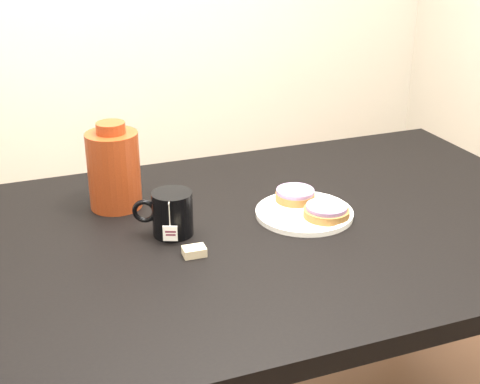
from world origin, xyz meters
The scene contains 7 objects.
table centered at (0.00, 0.00, 0.67)m, with size 1.40×0.90×0.75m.
plate centered at (0.08, 0.01, 0.76)m, with size 0.22×0.22×0.02m.
bagel_back centered at (0.09, 0.07, 0.78)m, with size 0.09×0.09×0.03m.
bagel_front centered at (0.11, -0.03, 0.77)m, with size 0.14×0.14×0.03m.
mug centered at (-0.22, 0.03, 0.80)m, with size 0.14×0.11×0.09m.
teabag_pouch centered at (-0.20, -0.07, 0.76)m, with size 0.04×0.03×0.02m, color #C6B793.
bagel_package centered at (-0.30, 0.22, 0.84)m, with size 0.15×0.15×0.20m.
Camera 1 is at (-0.54, -1.19, 1.39)m, focal length 50.00 mm.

